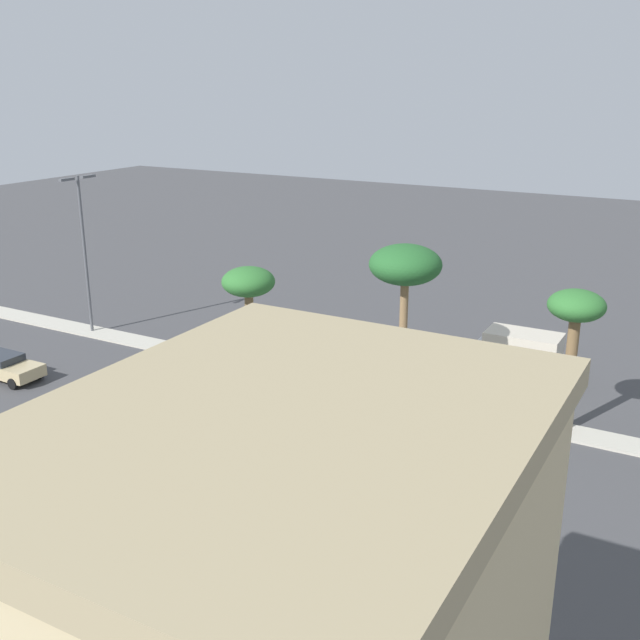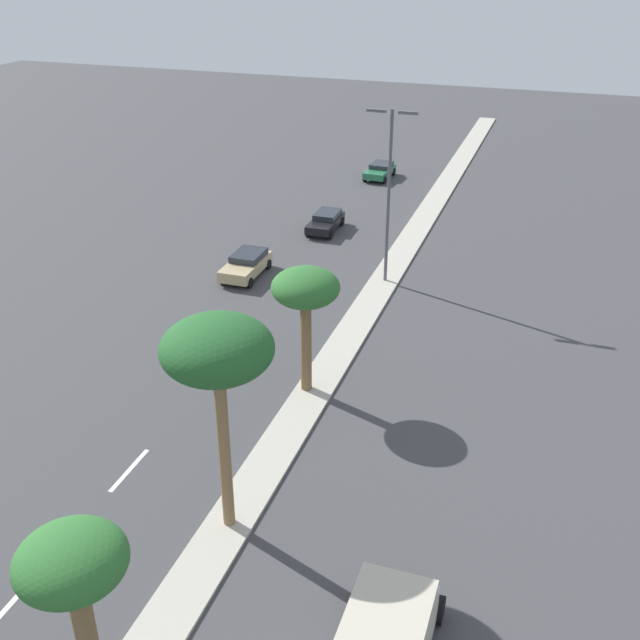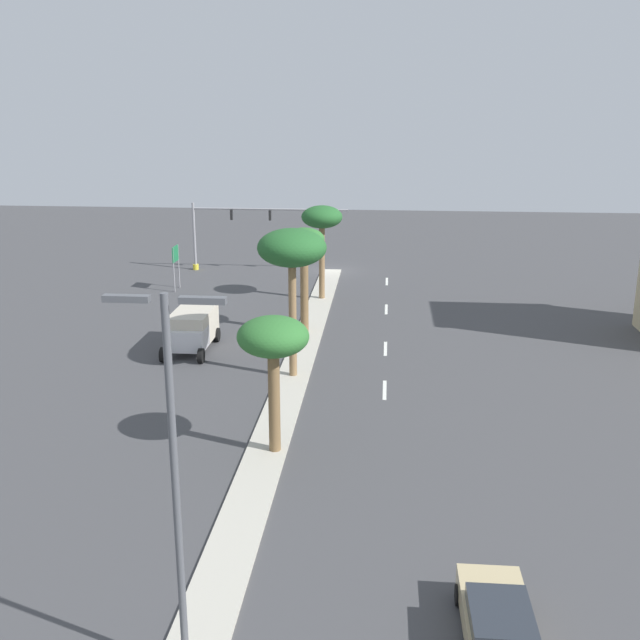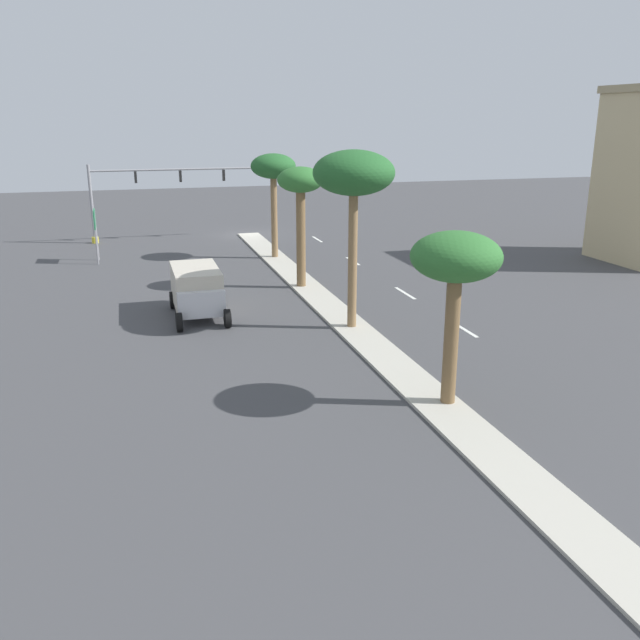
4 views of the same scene
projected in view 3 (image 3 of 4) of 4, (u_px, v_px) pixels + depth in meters
name	position (u px, v px, depth m)	size (l,w,h in m)	color
ground_plane	(263.00, 461.00, 31.72)	(160.00, 160.00, 0.00)	#424244
median_curb	(201.00, 634.00, 21.23)	(1.80, 98.48, 0.12)	#B7B2A3
lane_stripe_leading	(387.00, 281.00, 64.08)	(0.20, 2.80, 0.01)	silver
lane_stripe_near	(386.00, 309.00, 55.32)	(0.20, 2.80, 0.01)	silver
lane_stripe_outboard	(385.00, 349.00, 46.37)	(0.20, 2.80, 0.01)	silver
lane_stripe_right	(385.00, 390.00, 39.63)	(0.20, 2.80, 0.01)	silver
traffic_signal_gantry	(234.00, 228.00, 67.35)	(14.34, 0.53, 6.19)	gray
directional_road_sign	(176.00, 258.00, 60.50)	(0.10, 1.63, 3.65)	gray
palm_tree_rear	(322.00, 220.00, 56.45)	(3.13, 3.13, 7.22)	olive
palm_tree_near	(304.00, 246.00, 48.05)	(2.66, 2.66, 6.94)	brown
palm_tree_center	(292.00, 251.00, 39.57)	(3.72, 3.72, 8.24)	olive
palm_tree_trailing	(273.00, 341.00, 31.11)	(3.05, 3.05, 6.04)	brown
street_lamp_left	(174.00, 463.00, 18.25)	(2.90, 0.24, 10.35)	#515459
sedan_tan_rear	(498.00, 620.00, 20.78)	(2.04, 4.28, 1.40)	tan
box_truck	(192.00, 329.00, 45.87)	(2.56, 5.38, 2.42)	silver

